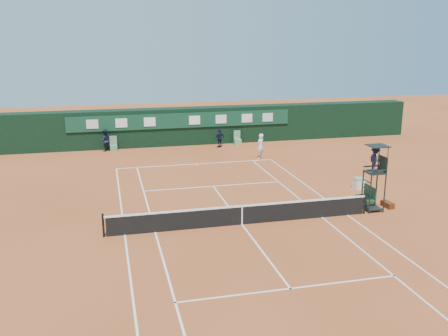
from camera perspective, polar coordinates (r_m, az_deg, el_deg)
The scene contains 14 objects.
ground at distance 23.89m, azimuth 2.06°, elevation -6.48°, with size 90.00×90.00×0.00m, color #B05529.
court_lines at distance 23.89m, azimuth 2.06°, elevation -6.46°, with size 11.05×23.85×0.01m.
tennis_net at distance 23.71m, azimuth 2.07°, elevation -5.33°, with size 12.90×0.10×1.10m.
back_wall at distance 41.23m, azimuth -4.96°, elevation 4.80°, with size 40.00×1.65×3.00m.
linesman_chair_left at distance 39.79m, azimuth -12.50°, elevation 2.38°, with size 0.55×0.50×1.15m.
linesman_chair_right at distance 41.16m, azimuth 1.55°, elevation 3.14°, with size 0.55×0.50×1.15m.
umpire_chair at distance 26.13m, azimuth 16.91°, elevation 0.42°, with size 0.96×0.95×3.42m.
player_bench at distance 27.23m, azimuth 16.08°, elevation -3.02°, with size 0.56×1.20×1.10m.
tennis_bag at distance 27.52m, azimuth 18.18°, elevation -3.99°, with size 0.34×0.79×0.30m, color black.
cooler at distance 30.29m, azimuth 15.15°, elevation -1.69°, with size 0.57×0.57×0.65m.
tennis_ball at distance 31.69m, azimuth 1.69°, elevation -0.99°, with size 0.06×0.06×0.06m, color #B7D631.
player at distance 36.35m, azimuth 4.17°, elevation 2.50°, with size 0.67×0.44×1.84m, color white.
ball_kid_left at distance 39.73m, azimuth -13.44°, elevation 3.09°, with size 0.82×0.64×1.69m, color black.
ball_kid_right at distance 39.98m, azimuth -0.50°, elevation 3.42°, with size 0.87×0.36×1.49m, color black.
Camera 1 is at (-6.06, -21.40, 8.70)m, focal length 40.00 mm.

